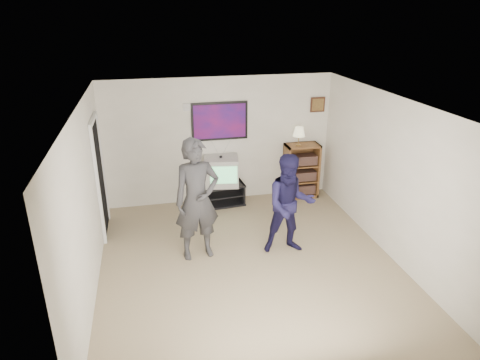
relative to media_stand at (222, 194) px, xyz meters
name	(u,v)px	position (x,y,z in m)	size (l,w,h in m)	color
room_shell	(244,181)	(0.03, -1.88, 1.03)	(4.51, 5.00, 2.51)	#846D54
media_stand	(222,194)	(0.00, 0.00, 0.00)	(0.91, 0.56, 0.44)	black
crt_television	(221,171)	(0.00, 0.00, 0.50)	(0.66, 0.56, 0.56)	#A7A6A1
bookshelf	(301,171)	(1.68, 0.05, 0.34)	(0.69, 0.39, 1.13)	#532F19
table_lamp	(299,136)	(1.57, 0.01, 1.10)	(0.24, 0.24, 0.38)	beige
person_tall	(197,200)	(-0.69, -1.80, 0.75)	(0.71, 0.47, 1.94)	#302F32
person_short	(290,205)	(0.74, -1.97, 0.60)	(0.80, 0.62, 1.64)	#171437
controller_left	(195,177)	(-0.69, -1.64, 1.06)	(0.03, 0.11, 0.03)	white
controller_right	(285,189)	(0.73, -1.76, 0.79)	(0.03, 0.12, 0.03)	white
poster	(220,121)	(0.03, 0.25, 1.43)	(1.10, 0.03, 0.75)	black
air_vent	(191,107)	(-0.52, 0.25, 1.73)	(0.28, 0.02, 0.14)	white
small_picture	(318,105)	(2.03, 0.25, 1.66)	(0.30, 0.03, 0.30)	#351C11
doorway	(100,178)	(-2.21, -0.63, 0.78)	(0.03, 0.85, 2.00)	black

